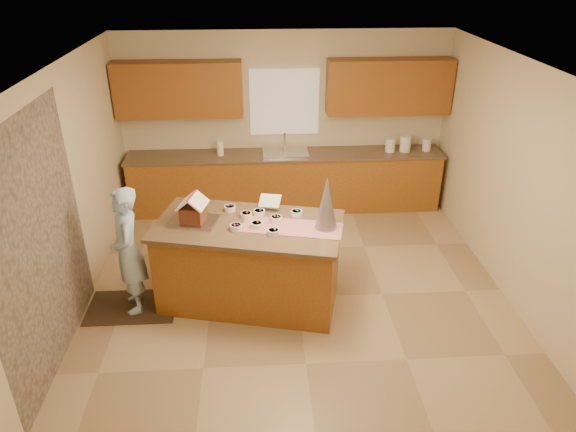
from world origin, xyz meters
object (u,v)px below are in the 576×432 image
at_px(island_base, 250,264).
at_px(tinsel_tree, 326,203).
at_px(boy, 128,251).
at_px(gingerbread_house, 193,211).

height_order(island_base, tinsel_tree, tinsel_tree).
distance_m(island_base, boy, 1.37).
bearing_deg(boy, island_base, 78.71).
relative_size(tinsel_tree, gingerbread_house, 1.64).
xyz_separation_m(boy, gingerbread_house, (0.73, 0.17, 0.39)).
relative_size(boy, gingerbread_house, 4.07).
bearing_deg(gingerbread_house, island_base, -7.96).
height_order(tinsel_tree, boy, tinsel_tree).
relative_size(island_base, tinsel_tree, 3.27).
distance_m(boy, gingerbread_house, 0.85).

